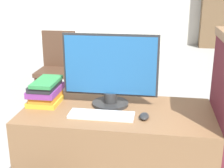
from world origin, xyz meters
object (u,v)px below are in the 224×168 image
at_px(keyboard, 101,115).
at_px(book_stack, 46,92).
at_px(mouse, 144,116).
at_px(far_chair, 57,64).
at_px(monitor, 110,71).

xyz_separation_m(keyboard, book_stack, (-0.41, 0.16, 0.08)).
xyz_separation_m(mouse, far_chair, (-1.23, 2.03, -0.24)).
height_order(monitor, book_stack, monitor).
bearing_deg(mouse, monitor, 141.61).
relative_size(book_stack, far_chair, 0.31).
bearing_deg(far_chair, book_stack, -63.18).
bearing_deg(mouse, keyboard, -178.03).
distance_m(keyboard, mouse, 0.26).
bearing_deg(book_stack, far_chair, 106.59).
bearing_deg(monitor, keyboard, -97.08).
distance_m(mouse, book_stack, 0.69).
relative_size(monitor, keyboard, 1.55).
bearing_deg(book_stack, monitor, 4.99).
relative_size(monitor, book_stack, 2.15).
xyz_separation_m(monitor, keyboard, (-0.02, -0.20, -0.23)).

